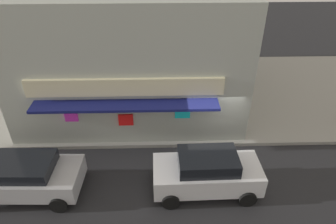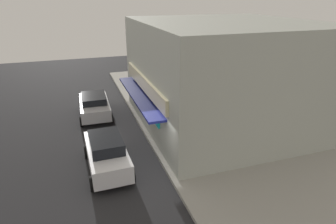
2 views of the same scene
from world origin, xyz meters
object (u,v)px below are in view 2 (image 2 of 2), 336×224
fire_hydrant (165,142)px  parked_car_silver (95,105)px  parked_car_white (107,153)px  trash_can (158,116)px  traffic_light (192,104)px  potted_plant_by_doorway (174,101)px

fire_hydrant → parked_car_silver: (-6.07, -3.05, 0.26)m
fire_hydrant → parked_car_white: (0.69, -3.10, 0.33)m
trash_can → traffic_light: bearing=-1.7°
parked_car_silver → parked_car_white: size_ratio=1.01×
fire_hydrant → trash_can: fire_hydrant is taller
potted_plant_by_doorway → parked_car_silver: bearing=-97.2°
potted_plant_by_doorway → parked_car_white: bearing=-42.3°
trash_can → potted_plant_by_doorway: 2.64m
parked_car_silver → parked_car_white: (6.76, -0.05, 0.07)m
traffic_light → parked_car_silver: (-8.34, -3.54, -2.64)m
traffic_light → parked_car_white: 4.69m
parked_car_silver → trash_can: bearing=54.5°
trash_can → parked_car_white: 5.59m
fire_hydrant → parked_car_silver: 6.80m
parked_car_white → trash_can: bearing=137.5°
traffic_light → potted_plant_by_doorway: 8.35m
parked_car_silver → potted_plant_by_doorway: bearing=82.8°
traffic_light → parked_car_white: size_ratio=1.26×
trash_can → parked_car_white: (4.11, -3.77, 0.32)m
trash_can → fire_hydrant: bearing=-11.0°
traffic_light → parked_car_silver: size_ratio=1.25×
traffic_light → parked_car_white: (-1.58, -3.59, -2.57)m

